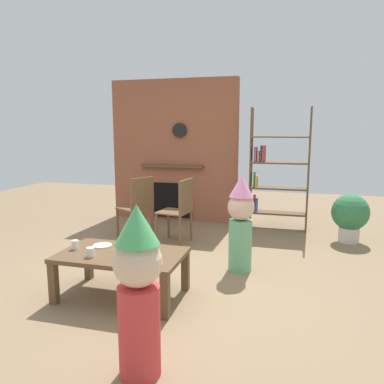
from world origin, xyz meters
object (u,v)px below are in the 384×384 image
(coffee_table, at_px, (122,259))
(child_with_cone_hat, at_px, (138,287))
(bookshelf, at_px, (275,172))
(dining_chair_middle, at_px, (180,207))
(birthday_cake_slice, at_px, (118,246))
(child_in_pink, at_px, (241,221))
(paper_cup_center, at_px, (75,245))
(paper_plate_rear, at_px, (102,245))
(paper_cup_near_right, at_px, (91,252))
(potted_plant_tall, at_px, (350,215))
(paper_cup_near_left, at_px, (137,243))
(paper_cup_far_left, at_px, (155,246))
(paper_plate_front, at_px, (124,257))
(dining_chair_left, at_px, (138,204))

(coffee_table, bearing_deg, child_with_cone_hat, -58.94)
(bookshelf, height_order, dining_chair_middle, bookshelf)
(birthday_cake_slice, xyz_separation_m, child_in_pink, (1.05, 0.88, 0.10))
(coffee_table, height_order, paper_cup_center, paper_cup_center)
(paper_plate_rear, bearing_deg, paper_cup_near_right, -80.24)
(child_in_pink, relative_size, potted_plant_tall, 1.58)
(child_with_cone_hat, bearing_deg, paper_plate_rear, 6.37)
(bookshelf, xyz_separation_m, coffee_table, (-1.23, -2.92, -0.53))
(paper_cup_near_left, distance_m, paper_cup_near_right, 0.46)
(paper_plate_rear, distance_m, birthday_cake_slice, 0.21)
(bookshelf, bearing_deg, paper_cup_far_left, -108.94)
(paper_cup_center, height_order, birthday_cake_slice, paper_cup_center)
(paper_cup_near_right, distance_m, dining_chair_middle, 1.93)
(coffee_table, xyz_separation_m, paper_plate_front, (0.08, -0.12, 0.07))
(paper_cup_near_right, bearing_deg, child_in_pink, 43.60)
(paper_cup_center, relative_size, child_in_pink, 0.08)
(paper_cup_center, relative_size, birthday_cake_slice, 0.88)
(child_with_cone_hat, xyz_separation_m, potted_plant_tall, (1.69, 3.46, -0.20))
(birthday_cake_slice, height_order, dining_chair_middle, dining_chair_middle)
(bookshelf, distance_m, coffee_table, 3.21)
(paper_cup_center, xyz_separation_m, paper_plate_front, (0.56, -0.11, -0.04))
(bookshelf, distance_m, paper_cup_near_left, 3.00)
(birthday_cake_slice, xyz_separation_m, potted_plant_tall, (2.38, 2.35, -0.07))
(coffee_table, xyz_separation_m, child_in_pink, (0.98, 0.97, 0.20))
(birthday_cake_slice, bearing_deg, paper_cup_center, -165.27)
(coffee_table, xyz_separation_m, birthday_cake_slice, (-0.08, 0.09, 0.10))
(bookshelf, bearing_deg, coffee_table, -112.87)
(paper_cup_near_right, xyz_separation_m, child_with_cone_hat, (0.83, -0.85, 0.12))
(paper_cup_near_right, distance_m, paper_cup_center, 0.30)
(paper_plate_front, relative_size, dining_chair_middle, 0.21)
(child_with_cone_hat, xyz_separation_m, child_in_pink, (0.36, 1.99, -0.02))
(dining_chair_left, xyz_separation_m, potted_plant_tall, (2.91, 0.63, -0.12))
(coffee_table, relative_size, dining_chair_left, 1.28)
(paper_plate_rear, height_order, potted_plant_tall, potted_plant_tall)
(paper_cup_center, distance_m, birthday_cake_slice, 0.41)
(dining_chair_left, xyz_separation_m, dining_chair_middle, (0.64, -0.06, 0.00))
(paper_cup_far_left, height_order, potted_plant_tall, potted_plant_tall)
(paper_plate_rear, distance_m, dining_chair_middle, 1.63)
(paper_cup_near_right, distance_m, paper_cup_far_left, 0.59)
(coffee_table, distance_m, paper_cup_near_right, 0.30)
(bookshelf, xyz_separation_m, dining_chair_middle, (-1.20, -1.18, -0.39))
(paper_cup_far_left, relative_size, dining_chair_middle, 0.10)
(potted_plant_tall, bearing_deg, paper_cup_center, -138.53)
(coffee_table, bearing_deg, paper_plate_rear, 152.88)
(paper_cup_center, relative_size, dining_chair_left, 0.10)
(paper_cup_near_right, height_order, paper_plate_front, paper_cup_near_right)
(paper_cup_center, height_order, child_in_pink, child_in_pink)
(bookshelf, distance_m, paper_cup_far_left, 2.97)
(bookshelf, height_order, paper_cup_center, bookshelf)
(paper_plate_front, height_order, paper_plate_rear, same)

